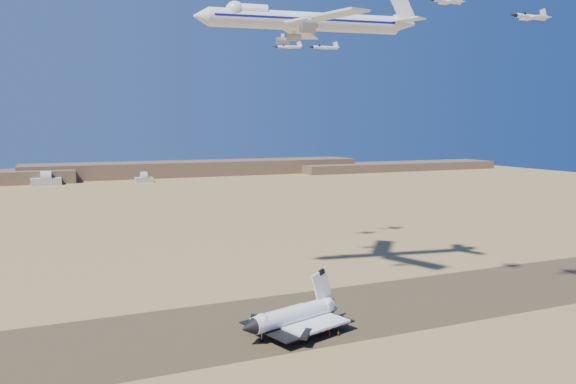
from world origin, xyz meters
name	(u,v)px	position (x,y,z in m)	size (l,w,h in m)	color
ground	(263,323)	(0.00, 0.00, 0.00)	(1200.00, 1200.00, 0.00)	#A28348
runway	(263,323)	(0.00, 0.00, 0.03)	(600.00, 50.00, 0.06)	brown
ridgeline	(158,171)	(65.32, 527.31, 7.63)	(960.00, 90.00, 18.00)	brown
hangars	(42,181)	(-64.00, 478.43, 4.83)	(200.50, 29.50, 30.00)	beige
shuttle	(293,317)	(5.06, -11.16, 4.75)	(36.22, 28.70, 17.66)	white
carrier_747	(299,21)	(28.46, 35.50, 100.16)	(86.29, 65.78, 21.41)	white
crew_a	(329,333)	(13.66, -18.43, 1.03)	(0.70, 0.46, 1.93)	red
crew_b	(338,333)	(16.40, -18.90, 0.84)	(0.76, 0.44, 1.56)	red
crew_c	(327,330)	(14.28, -15.69, 0.88)	(0.97, 0.49, 1.65)	red
chase_jet_a	(446,1)	(62.60, -5.50, 102.14)	(13.93, 7.36, 3.47)	white
chase_jet_b	(530,17)	(81.90, -22.41, 95.64)	(15.44, 8.16, 3.85)	white
chase_jet_d	(289,47)	(47.25, 88.49, 98.56)	(13.64, 7.92, 3.47)	white
chase_jet_e	(325,47)	(69.37, 94.57, 100.30)	(16.27, 8.88, 4.06)	white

